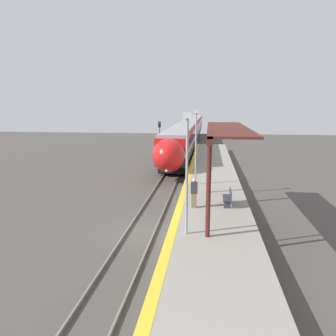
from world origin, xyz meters
TOP-DOWN VIEW (x-y plane):
  - ground_plane at (0.00, 0.00)m, footprint 120.00×120.00m
  - rail_left at (-0.72, 0.00)m, footprint 0.08×90.00m
  - rail_right at (0.72, 0.00)m, footprint 0.08×90.00m
  - train at (0.00, 41.96)m, footprint 2.90×64.59m
  - platform_right at (3.66, 0.00)m, footprint 4.07×64.00m
  - platform_bench at (4.53, 2.29)m, footprint 0.44×1.46m
  - person_waiting at (2.63, 1.64)m, footprint 0.36×0.22m
  - railway_signal at (-2.50, 22.88)m, footprint 0.28×0.28m
  - lamppost_near at (2.47, -2.15)m, footprint 0.36×0.20m
  - lamppost_mid at (2.47, 7.11)m, footprint 0.36×0.20m
  - station_canopy at (3.96, 1.30)m, footprint 2.02×10.33m

SIDE VIEW (x-z plane):
  - ground_plane at x=0.00m, z-range 0.00..0.00m
  - rail_left at x=-0.72m, z-range 0.00..0.15m
  - rail_right at x=0.72m, z-range 0.00..0.15m
  - platform_right at x=3.66m, z-range 0.00..0.91m
  - platform_bench at x=4.53m, z-range 0.93..1.82m
  - person_waiting at x=2.63m, z-range 0.93..2.59m
  - train at x=0.00m, z-range 0.28..4.15m
  - railway_signal at x=-2.50m, z-range 0.50..5.06m
  - lamppost_near at x=2.47m, z-range 1.29..6.55m
  - lamppost_mid at x=2.47m, z-range 1.29..6.55m
  - station_canopy at x=3.96m, z-range 2.81..7.27m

